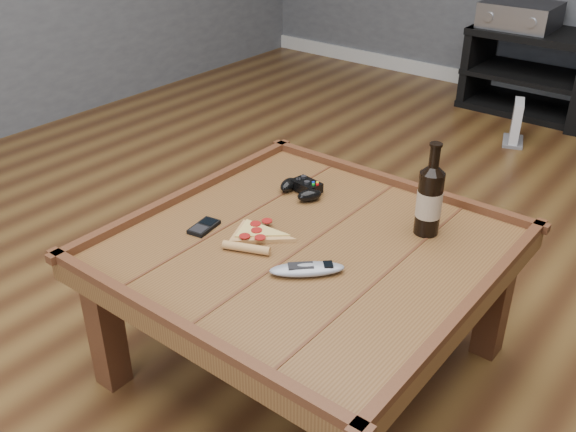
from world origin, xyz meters
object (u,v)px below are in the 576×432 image
Objects in this scene: beer_bottle at (430,198)px; game_console at (516,124)px; game_controller at (302,188)px; coffee_table at (307,262)px; smartphone at (204,227)px; remote_control at (307,269)px; pizza_slice at (255,235)px; av_receiver at (520,15)px.

beer_bottle is 1.16× the size of game_console.
game_controller is 1.97m from game_console.
smartphone is at bearing -157.82° from coffee_table.
remote_control reaches higher than smartphone.
game_console is (-0.17, 2.17, -0.28)m from coffee_table.
pizza_slice is 0.66× the size of av_receiver.
game_controller is at bearing -110.61° from game_console.
av_receiver is 1.77× the size of game_console.
smartphone is 0.57× the size of remote_control.
av_receiver reaches higher than coffee_table.
remote_control is (-0.14, -0.39, -0.10)m from beer_bottle.
remote_control is 0.77× the size of game_console.
coffee_table is at bearing -81.69° from av_receiver.
remote_control is (0.29, -0.36, -0.01)m from game_controller.
coffee_table is 3.67× the size of beer_bottle.
pizza_slice is 1.16× the size of game_console.
game_controller is at bearing 66.35° from smartphone.
beer_bottle reaches higher than remote_control.
beer_bottle is at bearing 49.29° from coffee_table.
smartphone is (-0.09, -0.36, -0.02)m from game_controller.
remote_control is at bearing -110.46° from beer_bottle.
beer_bottle is 0.66m from smartphone.
game_controller reaches higher than remote_control.
beer_bottle reaches higher than coffee_table.
pizza_slice is at bearing 10.37° from smartphone.
smartphone is at bearing -133.47° from remote_control.
game_controller is 0.60× the size of pizza_slice.
pizza_slice is at bearing -84.70° from av_receiver.
game_controller is 0.37m from smartphone.
game_controller is 0.90× the size of remote_control.
remote_control is (0.23, -0.05, 0.01)m from pizza_slice.
beer_bottle is at bearing -97.83° from game_console.
beer_bottle reaches higher than game_console.
coffee_table is 0.32m from game_controller.
coffee_table is at bearing 13.07° from smartphone.
game_console is (-0.40, 1.90, -0.45)m from beer_bottle.
game_controller is 0.69× the size of game_console.
smartphone is 0.38m from remote_control.
game_console is at bearing 94.54° from coffee_table.
beer_bottle is 2.00m from game_console.
smartphone is at bearing -94.89° from game_controller.
remote_control is (0.09, -0.12, 0.07)m from coffee_table.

